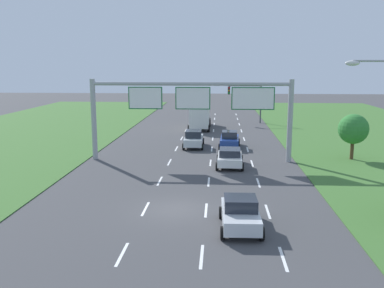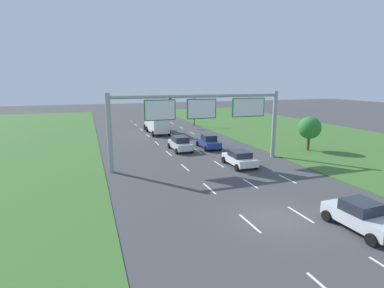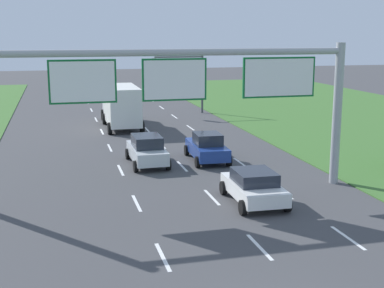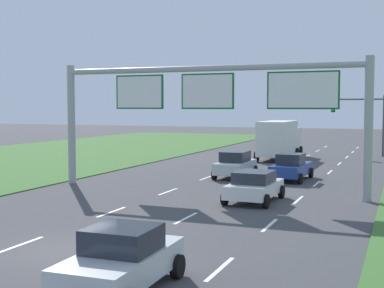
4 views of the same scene
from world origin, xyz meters
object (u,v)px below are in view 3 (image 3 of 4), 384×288
object	(u,v)px
car_far_ahead	(254,186)
sign_gantry	(177,90)
car_mid_lane	(147,150)
traffic_light_mast	(182,72)
car_near_red	(207,147)
box_truck	(121,105)

from	to	relation	value
car_far_ahead	sign_gantry	world-z (taller)	sign_gantry
car_mid_lane	traffic_light_mast	world-z (taller)	traffic_light_mast
car_mid_lane	car_far_ahead	bearing A→B (deg)	-67.60
car_near_red	car_mid_lane	distance (m)	3.61
car_near_red	car_far_ahead	bearing A→B (deg)	-88.72
car_mid_lane	car_far_ahead	distance (m)	8.86
car_far_ahead	box_truck	bearing A→B (deg)	100.56
car_far_ahead	sign_gantry	xyz separation A→B (m)	(-3.04, 2.02, 4.18)
car_near_red	traffic_light_mast	distance (m)	18.96
car_near_red	box_truck	bearing A→B (deg)	107.77
car_mid_lane	traffic_light_mast	bearing A→B (deg)	70.37
car_far_ahead	sign_gantry	distance (m)	5.55
car_far_ahead	sign_gantry	bearing A→B (deg)	147.87
car_far_ahead	traffic_light_mast	world-z (taller)	traffic_light_mast
car_mid_lane	sign_gantry	bearing A→B (deg)	-86.73
car_near_red	car_mid_lane	size ratio (longest dim) A/B	1.01
sign_gantry	traffic_light_mast	world-z (taller)	sign_gantry
box_truck	car_far_ahead	bearing A→B (deg)	-80.74
sign_gantry	traffic_light_mast	distance (m)	25.43
box_truck	sign_gantry	bearing A→B (deg)	-88.81
sign_gantry	traffic_light_mast	bearing A→B (deg)	76.25
car_mid_lane	car_far_ahead	world-z (taller)	car_mid_lane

